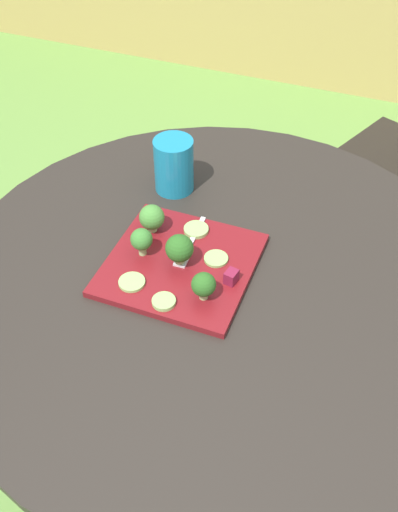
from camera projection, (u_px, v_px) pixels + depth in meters
The scene contains 14 objects.
ground_plane at pixel (212, 458), 1.68m from camera, with size 12.00×12.00×0.00m, color #669342.
patio_table at pixel (216, 342), 1.31m from camera, with size 1.07×1.07×0.74m.
salad_plate at pixel (180, 264), 1.17m from camera, with size 0.28×0.28×0.01m, color maroon.
drinking_glass at pixel (174, 168), 1.33m from camera, with size 0.09×0.09×0.12m.
fork at pixel (189, 246), 1.20m from camera, with size 0.03×0.15×0.00m.
broccoli_floret_0 at pixel (179, 249), 1.14m from camera, with size 0.05×0.05×0.07m.
broccoli_floret_1 at pixel (142, 240), 1.16m from camera, with size 0.04×0.04×0.06m.
broccoli_floret_2 at pixel (152, 217), 1.21m from camera, with size 0.05×0.05×0.06m.
broccoli_floret_3 at pixel (201, 284), 1.08m from camera, with size 0.05×0.05×0.06m.
cucumber_slice_0 at pixel (196, 230), 1.23m from camera, with size 0.05×0.05×0.01m, color #8EB766.
cucumber_slice_1 at pixel (216, 259), 1.17m from camera, with size 0.05×0.05×0.01m, color #8EB766.
cucumber_slice_2 at pixel (132, 282), 1.13m from camera, with size 0.05×0.05×0.01m, color #8EB766.
cucumber_slice_3 at pixel (164, 301), 1.09m from camera, with size 0.04×0.04×0.01m, color #8EB766.
beet_chunk_0 at pixel (231, 277), 1.12m from camera, with size 0.03×0.02×0.03m, color maroon.
Camera 1 is at (0.26, -0.77, 1.57)m, focal length 42.00 mm.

